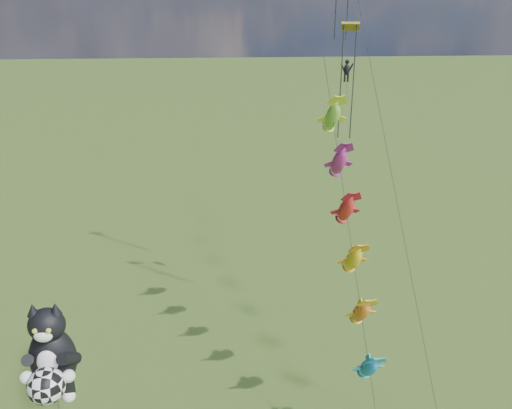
{
  "coord_description": "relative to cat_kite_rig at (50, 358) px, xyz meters",
  "views": [
    {
      "loc": [
        7.39,
        -18.29,
        24.5
      ],
      "look_at": [
        9.1,
        13.25,
        11.24
      ],
      "focal_mm": 40.0,
      "sensor_mm": 36.0,
      "label": 1
    }
  ],
  "objects": [
    {
      "name": "parafoil_rig",
      "position": [
        16.02,
        13.47,
        12.15
      ],
      "size": [
        4.47,
        17.15,
        27.83
      ],
      "rotation": [
        0.0,
        0.0,
        0.3
      ],
      "color": "brown",
      "rests_on": "ground"
    },
    {
      "name": "cat_kite_rig",
      "position": [
        0.0,
        0.0,
        0.0
      ],
      "size": [
        2.61,
        4.2,
        10.63
      ],
      "rotation": [
        0.0,
        0.0,
        0.29
      ],
      "color": "brown",
      "rests_on": "ground"
    },
    {
      "name": "fish_windsock_rig",
      "position": [
        14.92,
        5.72,
        3.16
      ],
      "size": [
        2.01,
        15.9,
        19.57
      ],
      "rotation": [
        0.0,
        0.0,
        0.42
      ],
      "color": "brown",
      "rests_on": "ground"
    }
  ]
}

